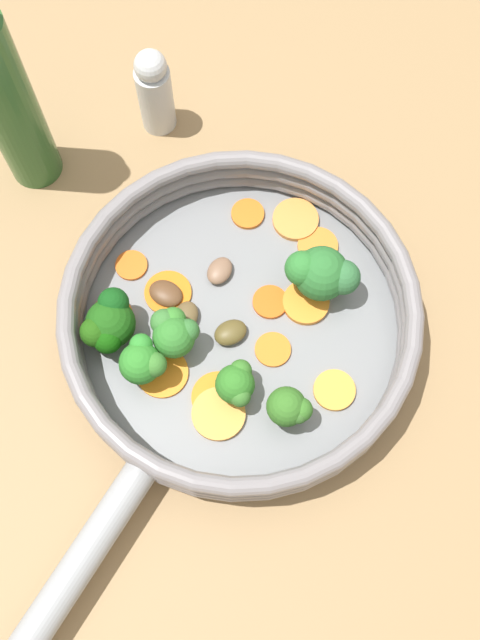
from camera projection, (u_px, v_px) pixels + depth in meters
ground_plane at (240, 332)px, 0.67m from camera, size 4.00×4.00×0.00m
skillet at (240, 329)px, 0.67m from camera, size 0.29×0.29×0.02m
skillet_rim_wall at (240, 316)px, 0.64m from camera, size 0.31×0.31×0.05m
skillet_handle at (79, 565)px, 0.58m from camera, size 0.16×0.13×0.03m
skillet_rivet_left at (114, 426)px, 0.62m from camera, size 0.01×0.01×0.01m
skillet_rivet_right at (198, 480)px, 0.61m from camera, size 0.01×0.01×0.01m
carrot_slice_0 at (307, 305)px, 0.66m from camera, size 0.06×0.06×0.01m
carrot_slice_1 at (219, 414)px, 0.63m from camera, size 0.05×0.05×0.01m
carrot_slice_2 at (334, 390)px, 0.64m from camera, size 0.05×0.05×0.00m
carrot_slice_3 at (248, 214)px, 0.69m from camera, size 0.04×0.04×0.00m
carrot_slice_4 at (270, 302)px, 0.66m from camera, size 0.04×0.04×0.00m
carrot_slice_5 at (295, 219)px, 0.69m from camera, size 0.06×0.06×0.01m
carrot_slice_6 at (273, 350)px, 0.65m from camera, size 0.04×0.04×0.00m
carrot_slice_7 at (218, 398)px, 0.63m from camera, size 0.06×0.06×0.00m
carrot_slice_8 at (112, 317)px, 0.66m from camera, size 0.05×0.05×0.01m
carrot_slice_9 at (162, 373)px, 0.64m from camera, size 0.06×0.06×0.00m
carrot_slice_10 at (131, 265)px, 0.68m from camera, size 0.04×0.04×0.00m
carrot_slice_11 at (168, 293)px, 0.67m from camera, size 0.06×0.06×0.00m
carrot_slice_12 at (318, 246)px, 0.68m from camera, size 0.05×0.05×0.00m
broccoli_floret_0 at (236, 384)px, 0.61m from camera, size 0.03×0.04×0.04m
broccoli_floret_1 at (289, 408)px, 0.61m from camera, size 0.04×0.03×0.04m
broccoli_floret_2 at (142, 362)px, 0.62m from camera, size 0.04×0.04×0.05m
broccoli_floret_3 at (109, 324)px, 0.63m from camera, size 0.05×0.05×0.05m
broccoli_floret_4 at (173, 331)px, 0.63m from camera, size 0.04×0.04×0.05m
broccoli_floret_5 at (321, 273)px, 0.64m from camera, size 0.06×0.05×0.06m
mushroom_piece_0 at (231, 333)px, 0.65m from camera, size 0.03×0.03×0.01m
mushroom_piece_1 at (186, 316)px, 0.65m from camera, size 0.03×0.04×0.01m
mushroom_piece_2 at (218, 271)px, 0.67m from camera, size 0.03×0.03×0.01m
mushroom_piece_3 at (166, 293)px, 0.66m from camera, size 0.04×0.04×0.01m
salt_shaker at (159, 90)px, 0.71m from camera, size 0.03×0.03×0.10m
oil_bottle at (7, 102)px, 0.64m from camera, size 0.05×0.05×0.25m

